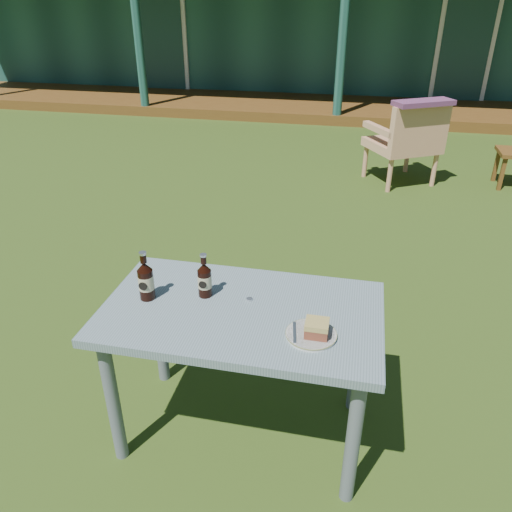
% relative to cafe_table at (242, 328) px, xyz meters
% --- Properties ---
extents(ground, '(80.00, 80.00, 0.00)m').
position_rel_cafe_table_xyz_m(ground, '(0.00, 1.60, -0.62)').
color(ground, '#334916').
extents(pavilion, '(15.80, 8.30, 3.45)m').
position_rel_cafe_table_xyz_m(pavilion, '(-0.00, 10.99, 0.99)').
color(pavilion, '#1C493F').
rests_on(pavilion, ground).
extents(cafe_table, '(1.20, 0.70, 0.72)m').
position_rel_cafe_table_xyz_m(cafe_table, '(0.00, 0.00, 0.00)').
color(cafe_table, slate).
rests_on(cafe_table, ground).
extents(plate, '(0.20, 0.20, 0.01)m').
position_rel_cafe_table_xyz_m(plate, '(0.31, -0.13, 0.11)').
color(plate, silver).
rests_on(plate, cafe_table).
extents(cake_slice, '(0.09, 0.09, 0.06)m').
position_rel_cafe_table_xyz_m(cake_slice, '(0.34, -0.13, 0.15)').
color(cake_slice, brown).
rests_on(cake_slice, plate).
extents(fork, '(0.03, 0.14, 0.00)m').
position_rel_cafe_table_xyz_m(fork, '(0.25, -0.14, 0.12)').
color(fork, silver).
rests_on(fork, plate).
extents(cola_bottle_near, '(0.06, 0.06, 0.21)m').
position_rel_cafe_table_xyz_m(cola_bottle_near, '(-0.18, 0.07, 0.18)').
color(cola_bottle_near, black).
rests_on(cola_bottle_near, cafe_table).
extents(cola_bottle_far, '(0.07, 0.07, 0.23)m').
position_rel_cafe_table_xyz_m(cola_bottle_far, '(-0.43, -0.00, 0.19)').
color(cola_bottle_far, black).
rests_on(cola_bottle_far, cafe_table).
extents(bottle_cap, '(0.03, 0.03, 0.01)m').
position_rel_cafe_table_xyz_m(bottle_cap, '(0.02, 0.08, 0.11)').
color(bottle_cap, silver).
rests_on(bottle_cap, cafe_table).
extents(armchair_left, '(0.88, 0.87, 0.89)m').
position_rel_cafe_table_xyz_m(armchair_left, '(0.91, 3.81, -0.12)').
color(armchair_left, tan).
rests_on(armchair_left, ground).
extents(floral_throw, '(0.65, 0.51, 0.05)m').
position_rel_cafe_table_xyz_m(floral_throw, '(1.00, 3.65, 0.30)').
color(floral_throw, '#633256').
rests_on(floral_throw, armchair_left).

